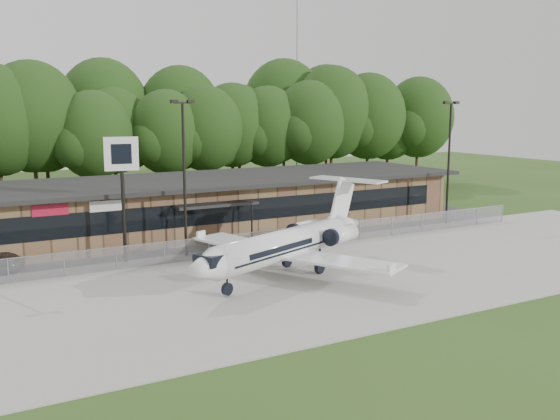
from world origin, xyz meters
TOP-DOWN VIEW (x-y plane):
  - ground at (0.00, 0.00)m, footprint 160.00×160.00m
  - apron at (0.00, 8.00)m, footprint 64.00×18.00m
  - parking_lot at (0.00, 19.50)m, footprint 50.00×9.00m
  - terminal at (-0.00, 23.94)m, footprint 41.00×11.65m
  - fence at (0.00, 15.00)m, footprint 46.00×0.04m
  - treeline at (0.00, 42.00)m, footprint 72.00×12.00m
  - radio_mast at (22.00, 48.00)m, footprint 0.20×0.20m
  - light_pole_mid at (-5.00, 16.50)m, footprint 1.55×0.30m
  - light_pole_right at (18.00, 16.50)m, footprint 1.55×0.30m
  - business_jet at (-1.50, 8.97)m, footprint 15.48×13.82m
  - pole_sign at (-8.96, 16.80)m, footprint 2.10×0.59m

SIDE VIEW (x-z plane):
  - ground at x=0.00m, z-range 0.00..0.00m
  - parking_lot at x=0.00m, z-range 0.00..0.06m
  - apron at x=0.00m, z-range 0.00..0.08m
  - fence at x=0.00m, z-range 0.02..1.54m
  - business_jet at x=-1.50m, z-range -0.76..4.57m
  - terminal at x=0.00m, z-range 0.03..4.33m
  - light_pole_mid at x=-5.00m, z-range 0.86..11.09m
  - light_pole_right at x=18.00m, z-range 0.86..11.09m
  - pole_sign at x=-8.96m, z-range 2.11..10.07m
  - treeline at x=0.00m, z-range 0.00..15.00m
  - radio_mast at x=22.00m, z-range 0.00..25.00m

